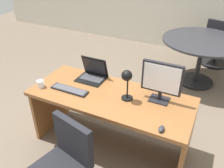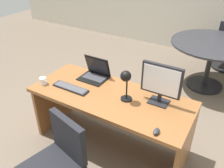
{
  "view_description": "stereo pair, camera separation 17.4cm",
  "coord_description": "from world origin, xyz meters",
  "px_view_note": "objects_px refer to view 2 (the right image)",
  "views": [
    {
      "loc": [
        0.94,
        -1.88,
        2.15
      ],
      "look_at": [
        0.0,
        0.04,
        0.85
      ],
      "focal_mm": 37.8,
      "sensor_mm": 36.0,
      "label": 1
    },
    {
      "loc": [
        1.09,
        -1.79,
        2.15
      ],
      "look_at": [
        0.0,
        0.04,
        0.85
      ],
      "focal_mm": 37.8,
      "sensor_mm": 36.0,
      "label": 2
    }
  ],
  "objects_px": {
    "desk": "(112,108)",
    "monitor": "(161,82)",
    "mouse": "(156,131)",
    "coffee_mug": "(43,81)",
    "desk_lamp": "(126,80)",
    "meeting_table": "(211,54)",
    "keyboard": "(71,88)",
    "laptop": "(96,71)"
  },
  "relations": [
    {
      "from": "desk",
      "to": "monitor",
      "type": "xyz_separation_m",
      "value": [
        0.5,
        0.09,
        0.44
      ]
    },
    {
      "from": "mouse",
      "to": "coffee_mug",
      "type": "xyz_separation_m",
      "value": [
        -1.42,
        0.1,
        0.02
      ]
    },
    {
      "from": "desk_lamp",
      "to": "meeting_table",
      "type": "distance_m",
      "value": 2.1
    },
    {
      "from": "coffee_mug",
      "to": "keyboard",
      "type": "bearing_deg",
      "value": 13.99
    },
    {
      "from": "coffee_mug",
      "to": "desk",
      "type": "bearing_deg",
      "value": 17.67
    },
    {
      "from": "laptop",
      "to": "keyboard",
      "type": "relative_size",
      "value": 0.75
    },
    {
      "from": "laptop",
      "to": "desk_lamp",
      "type": "height_order",
      "value": "desk_lamp"
    },
    {
      "from": "desk",
      "to": "laptop",
      "type": "height_order",
      "value": "laptop"
    },
    {
      "from": "monitor",
      "to": "coffee_mug",
      "type": "relative_size",
      "value": 4.19
    },
    {
      "from": "mouse",
      "to": "meeting_table",
      "type": "distance_m",
      "value": 2.31
    },
    {
      "from": "coffee_mug",
      "to": "monitor",
      "type": "bearing_deg",
      "value": 15.03
    },
    {
      "from": "coffee_mug",
      "to": "desk_lamp",
      "type": "bearing_deg",
      "value": 11.48
    },
    {
      "from": "monitor",
      "to": "coffee_mug",
      "type": "bearing_deg",
      "value": -164.97
    },
    {
      "from": "keyboard",
      "to": "desk_lamp",
      "type": "xyz_separation_m",
      "value": [
        0.63,
        0.11,
        0.24
      ]
    },
    {
      "from": "keyboard",
      "to": "desk_lamp",
      "type": "distance_m",
      "value": 0.68
    },
    {
      "from": "desk",
      "to": "monitor",
      "type": "height_order",
      "value": "monitor"
    },
    {
      "from": "keyboard",
      "to": "monitor",
      "type": "bearing_deg",
      "value": 15.4
    },
    {
      "from": "mouse",
      "to": "desk_lamp",
      "type": "distance_m",
      "value": 0.59
    },
    {
      "from": "mouse",
      "to": "monitor",
      "type": "bearing_deg",
      "value": 108.73
    },
    {
      "from": "desk",
      "to": "laptop",
      "type": "relative_size",
      "value": 5.43
    },
    {
      "from": "desk",
      "to": "laptop",
      "type": "xyz_separation_m",
      "value": [
        -0.36,
        0.21,
        0.28
      ]
    },
    {
      "from": "monitor",
      "to": "meeting_table",
      "type": "bearing_deg",
      "value": 84.23
    },
    {
      "from": "desk",
      "to": "laptop",
      "type": "bearing_deg",
      "value": 149.81
    },
    {
      "from": "monitor",
      "to": "desk_lamp",
      "type": "relative_size",
      "value": 1.23
    },
    {
      "from": "desk_lamp",
      "to": "coffee_mug",
      "type": "height_order",
      "value": "desk_lamp"
    },
    {
      "from": "desk",
      "to": "coffee_mug",
      "type": "bearing_deg",
      "value": -162.33
    },
    {
      "from": "meeting_table",
      "to": "coffee_mug",
      "type": "bearing_deg",
      "value": -123.56
    },
    {
      "from": "keyboard",
      "to": "mouse",
      "type": "height_order",
      "value": "mouse"
    },
    {
      "from": "laptop",
      "to": "coffee_mug",
      "type": "bearing_deg",
      "value": -132.76
    },
    {
      "from": "desk",
      "to": "coffee_mug",
      "type": "distance_m",
      "value": 0.85
    },
    {
      "from": "mouse",
      "to": "meeting_table",
      "type": "xyz_separation_m",
      "value": [
        0.04,
        2.3,
        -0.15
      ]
    },
    {
      "from": "keyboard",
      "to": "meeting_table",
      "type": "bearing_deg",
      "value": 61.94
    },
    {
      "from": "desk",
      "to": "monitor",
      "type": "relative_size",
      "value": 4.11
    },
    {
      "from": "desk_lamp",
      "to": "coffee_mug",
      "type": "xyz_separation_m",
      "value": [
        -0.96,
        -0.2,
        -0.21
      ]
    },
    {
      "from": "laptop",
      "to": "desk_lamp",
      "type": "xyz_separation_m",
      "value": [
        0.54,
        -0.26,
        0.17
      ]
    },
    {
      "from": "mouse",
      "to": "desk",
      "type": "bearing_deg",
      "value": 151.85
    },
    {
      "from": "desk_lamp",
      "to": "keyboard",
      "type": "bearing_deg",
      "value": -169.85
    },
    {
      "from": "keyboard",
      "to": "desk",
      "type": "bearing_deg",
      "value": 20.3
    },
    {
      "from": "coffee_mug",
      "to": "laptop",
      "type": "bearing_deg",
      "value": 47.24
    },
    {
      "from": "coffee_mug",
      "to": "meeting_table",
      "type": "bearing_deg",
      "value": 56.44
    },
    {
      "from": "coffee_mug",
      "to": "meeting_table",
      "type": "distance_m",
      "value": 2.65
    },
    {
      "from": "monitor",
      "to": "mouse",
      "type": "distance_m",
      "value": 0.52
    }
  ]
}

